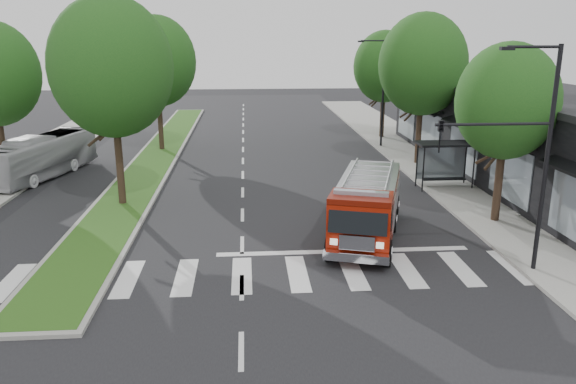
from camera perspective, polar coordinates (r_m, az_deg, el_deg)
The scene contains 14 objects.
ground at distance 23.07m, azimuth -4.68°, elevation -5.40°, with size 140.00×140.00×0.00m, color black.
sidewalk_right at distance 34.81m, azimuth 16.42°, elevation 1.37°, with size 5.00×80.00×0.15m, color gray.
median at distance 40.86m, azimuth -13.06°, elevation 3.66°, with size 3.00×50.00×0.15m.
storefront_row at distance 36.17m, azimuth 23.43°, elevation 5.17°, with size 8.00×30.00×5.00m, color black.
bus_shelter at distance 32.25m, azimuth 15.65°, elevation 3.92°, with size 3.20×1.60×2.61m.
tree_right_near at distance 26.24m, azimuth 21.34°, elevation 8.55°, with size 4.40×4.40×8.05m.
tree_right_mid at distance 37.32m, azimuth 13.55°, elevation 12.48°, with size 5.60×5.60×9.72m.
tree_right_far at distance 46.97m, azimuth 9.77°, elevation 12.43°, with size 5.00×5.00×8.73m.
tree_median_near at distance 28.28m, azimuth -17.48°, elevation 11.99°, with size 5.80×5.80×10.16m.
tree_median_far at distance 42.05m, azimuth -13.20°, elevation 12.80°, with size 5.60×5.60×9.72m.
streetlight_right_near at distance 20.64m, azimuth 22.80°, elevation 4.39°, with size 4.08×0.22×8.00m.
streetlight_right_far at distance 42.92m, azimuth 9.46°, elevation 10.35°, with size 2.11×0.20×8.00m.
fire_engine at distance 23.84m, azimuth 8.04°, elevation -1.45°, with size 4.63×8.28×2.75m.
city_bus at distance 36.73m, azimuth -23.76°, elevation 3.32°, with size 2.14×9.13×2.54m, color #ABABAF.
Camera 1 is at (0.25, -21.54, 8.24)m, focal length 35.00 mm.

